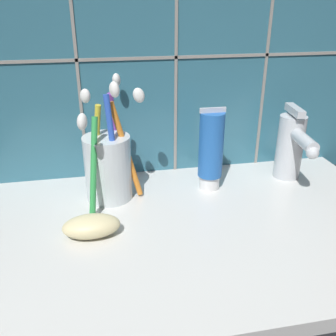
{
  "coord_description": "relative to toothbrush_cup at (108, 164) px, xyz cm",
  "views": [
    {
      "loc": [
        -12.01,
        -43.66,
        31.49
      ],
      "look_at": [
        -2.62,
        4.19,
        9.21
      ],
      "focal_mm": 40.0,
      "sensor_mm": 36.0,
      "label": 1
    }
  ],
  "objects": [
    {
      "name": "toothpaste_tube",
      "position": [
        16.63,
        0.02,
        1.03
      ],
      "size": [
        4.21,
        4.01,
        13.95
      ],
      "color": "white",
      "rests_on": "sink_counter"
    },
    {
      "name": "soap_bar",
      "position": [
        -3.04,
        -10.29,
        -4.39
      ],
      "size": [
        7.77,
        4.5,
        2.95
      ],
      "primitive_type": "ellipsoid",
      "color": "beige",
      "rests_on": "sink_counter"
    },
    {
      "name": "sink_faucet",
      "position": [
        31.5,
        0.99,
        0.43
      ],
      "size": [
        4.61,
        12.75,
        12.82
      ],
      "rotation": [
        0.0,
        0.0,
        -1.7
      ],
      "color": "silver",
      "rests_on": "sink_counter"
    },
    {
      "name": "tile_wall_backsplash",
      "position": [
        10.9,
        9.24,
        21.68
      ],
      "size": [
        74.51,
        1.72,
        59.08
      ],
      "color": "#336B7F",
      "rests_on": "ground"
    },
    {
      "name": "toothbrush_cup",
      "position": [
        0.0,
        0.0,
        0.0
      ],
      "size": [
        10.29,
        15.42,
        19.25
      ],
      "color": "silver",
      "rests_on": "sink_counter"
    },
    {
      "name": "sink_counter",
      "position": [
        10.9,
        -10.46,
        -6.87
      ],
      "size": [
        64.51,
        38.91,
        2.0
      ],
      "primitive_type": "cube",
      "color": "silver",
      "rests_on": "ground"
    }
  ]
}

